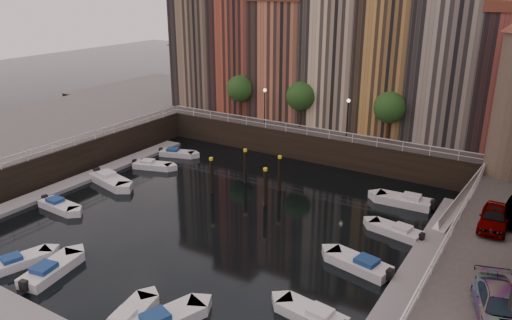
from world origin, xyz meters
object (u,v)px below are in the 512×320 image
Objects in this scene: car_a at (494,219)px; car_c at (499,309)px; mooring_pilings at (250,176)px; boat_left_1 at (59,206)px; boat_left_2 at (110,180)px; gangway at (463,198)px; boat_left_3 at (152,165)px.

car_c is at bearing -83.14° from car_a.
car_a is at bearing -6.98° from mooring_pilings.
boat_left_1 is at bearing -135.83° from mooring_pilings.
car_c is (34.29, -1.14, 3.41)m from boat_left_1.
boat_left_2 is 33.60m from car_a.
boat_left_2 is 1.06× the size of car_c.
gangway reaches higher than mooring_pilings.
gangway is 1.55× the size of boat_left_2.
car_c reaches higher than mooring_pilings.
boat_left_3 is at bearing 173.59° from car_a.
car_a is at bearing -22.47° from boat_left_3.
car_c is at bearing -38.50° from boat_left_3.
car_a reaches higher than boat_left_3.
boat_left_3 is (0.44, 5.39, -0.08)m from boat_left_2.
car_a is at bearing 18.47° from boat_left_1.
gangway is 18.22m from mooring_pilings.
boat_left_1 is 0.85× the size of car_c.
boat_left_3 is at bearing -171.49° from gangway.
mooring_pilings reaches higher than boat_left_1.
boat_left_2 is (-12.68, -5.39, -1.24)m from mooring_pilings.
car_c is (34.92, -7.46, 3.33)m from boat_left_2.
boat_left_2 is 1.25× the size of car_a.
mooring_pilings is 13.84m from boat_left_2.
mooring_pilings is 1.10× the size of boat_left_2.
mooring_pilings is 1.16× the size of car_c.
boat_left_3 is at bearing 98.19° from boat_left_2.
boat_left_3 is 1.00× the size of car_a.
car_c is (22.24, -12.85, 2.09)m from mooring_pilings.
car_a is (20.63, -2.53, 2.09)m from mooring_pilings.
car_a reaches higher than mooring_pilings.
gangway is at bearing 31.37° from boat_left_1.
gangway is 1.92× the size of boat_left_1.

